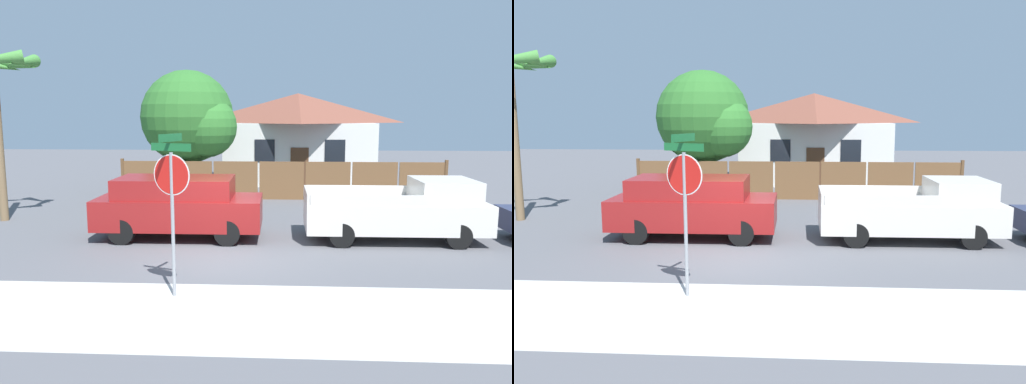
# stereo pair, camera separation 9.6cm
# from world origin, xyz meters

# --- Properties ---
(ground_plane) EXTENTS (80.00, 80.00, 0.00)m
(ground_plane) POSITION_xyz_m (0.00, 0.00, 0.00)
(ground_plane) COLOR #56565B
(sidewalk_strip) EXTENTS (36.00, 3.20, 0.01)m
(sidewalk_strip) POSITION_xyz_m (0.00, -3.60, 0.00)
(sidewalk_strip) COLOR beige
(sidewalk_strip) RESTS_ON ground
(wooden_fence) EXTENTS (13.92, 0.12, 1.73)m
(wooden_fence) POSITION_xyz_m (1.40, 9.04, 0.82)
(wooden_fence) COLOR brown
(wooden_fence) RESTS_ON ground
(house) EXTENTS (8.35, 7.48, 4.80)m
(house) POSITION_xyz_m (2.28, 16.15, 2.48)
(house) COLOR white
(house) RESTS_ON ground
(oak_tree) EXTENTS (4.36, 4.15, 5.58)m
(oak_tree) POSITION_xyz_m (-2.64, 10.13, 3.41)
(oak_tree) COLOR brown
(oak_tree) RESTS_ON ground
(red_suv) EXTENTS (4.80, 2.05, 1.79)m
(red_suv) POSITION_xyz_m (-1.59, 2.12, 0.97)
(red_suv) COLOR maroon
(red_suv) RESTS_ON ground
(orange_pickup) EXTENTS (5.07, 2.04, 1.79)m
(orange_pickup) POSITION_xyz_m (4.85, 2.13, 0.86)
(orange_pickup) COLOR silver
(orange_pickup) RESTS_ON ground
(stop_sign) EXTENTS (0.84, 0.75, 3.23)m
(stop_sign) POSITION_xyz_m (-0.70, -2.70, 2.19)
(stop_sign) COLOR gray
(stop_sign) RESTS_ON ground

